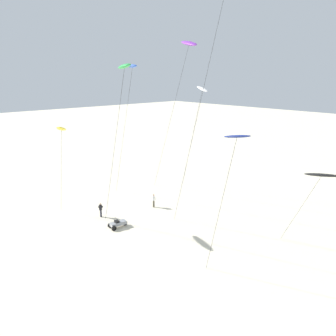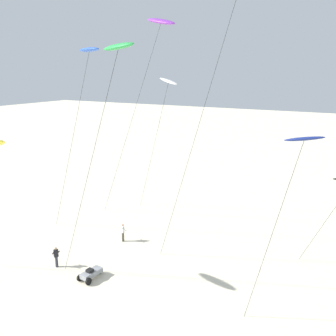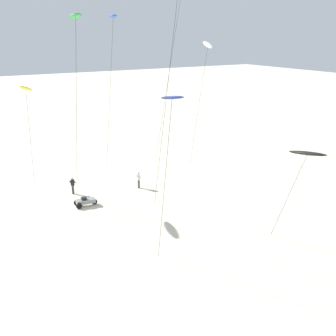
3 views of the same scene
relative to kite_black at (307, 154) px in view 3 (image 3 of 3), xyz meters
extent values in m
plane|color=beige|center=(-11.61, -12.37, -7.43)|extent=(260.00, 260.00, 0.00)
ellipsoid|color=black|center=(0.01, 0.00, 0.03)|extent=(2.94, 1.16, 0.75)
cylinder|color=#262626|center=(-1.64, 0.34, -3.75)|extent=(3.33, 0.70, 7.36)
ellipsoid|color=white|center=(-17.48, 4.36, 6.42)|extent=(2.61, 1.44, 0.85)
cylinder|color=#262626|center=(-19.55, 4.79, -0.55)|extent=(4.16, 0.88, 13.76)
ellipsoid|color=green|center=(-12.11, -11.08, 8.73)|extent=(3.08, 2.00, 0.65)
cylinder|color=#262626|center=(-15.47, -10.39, 0.59)|extent=(6.76, 1.41, 16.04)
ellipsoid|color=yellow|center=(-20.56, -13.12, 2.89)|extent=(2.89, 2.15, 1.09)
cylinder|color=#262626|center=(-22.61, -12.70, -2.33)|extent=(4.12, 0.87, 10.21)
ellipsoid|color=navy|center=(-2.18, -9.16, 4.13)|extent=(2.03, 0.83, 0.54)
cylinder|color=#262626|center=(-3.53, -8.88, -1.69)|extent=(2.72, 0.58, 11.49)
cylinder|color=#262626|center=(-9.63, -4.86, 4.85)|extent=(7.96, 1.66, 24.58)
cylinder|color=#262626|center=(-20.05, 1.08, 1.92)|extent=(8.27, 1.72, 18.72)
ellipsoid|color=blue|center=(-19.40, -4.95, 9.01)|extent=(3.09, 1.95, 0.39)
cylinder|color=#262626|center=(-22.63, -4.29, 0.73)|extent=(6.49, 1.35, 16.33)
cylinder|color=#33333D|center=(-19.60, -9.81, -6.99)|extent=(0.22, 0.22, 0.88)
cube|color=black|center=(-19.60, -9.81, -6.26)|extent=(0.34, 0.39, 0.58)
sphere|color=tan|center=(-19.60, -9.81, -5.86)|extent=(0.20, 0.20, 0.20)
cylinder|color=black|center=(-19.72, -10.00, -6.21)|extent=(0.48, 0.33, 0.39)
cylinder|color=black|center=(-19.49, -9.62, -6.21)|extent=(0.48, 0.33, 0.39)
cylinder|color=#4C4738|center=(-17.76, -3.56, -6.99)|extent=(0.22, 0.22, 0.88)
cube|color=white|center=(-17.76, -3.56, -6.26)|extent=(0.39, 0.35, 0.58)
sphere|color=tan|center=(-17.76, -3.56, -5.86)|extent=(0.20, 0.20, 0.20)
cylinder|color=white|center=(-17.94, -3.45, -6.21)|extent=(0.34, 0.47, 0.39)
cylinder|color=white|center=(-17.57, -3.68, -6.21)|extent=(0.34, 0.47, 0.39)
cube|color=gray|center=(-16.11, -9.82, -6.99)|extent=(0.88, 1.77, 0.36)
cube|color=black|center=(-16.13, -9.97, -6.71)|extent=(0.48, 0.48, 0.20)
cylinder|color=black|center=(-16.02, -9.01, -7.17)|extent=(0.18, 0.53, 0.52)
cylinder|color=black|center=(-16.64, -10.49, -7.17)|extent=(0.18, 0.53, 0.52)
cylinder|color=black|center=(-15.74, -10.58, -7.17)|extent=(0.18, 0.53, 0.52)
camera|label=1|loc=(10.24, -26.62, 7.98)|focal=34.22mm
camera|label=2|loc=(0.91, -28.82, 7.46)|focal=40.33mm
camera|label=3|loc=(18.60, -21.86, 7.75)|focal=45.72mm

